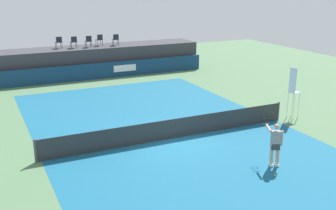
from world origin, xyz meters
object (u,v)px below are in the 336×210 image
object	(u,v)px
net_post_near	(35,151)
tennis_player	(275,143)
net_post_far	(278,111)
spectator_chair_left	(74,42)
spectator_chair_right	(99,39)
spectator_chair_far_left	(59,42)
spectator_chair_center	(88,41)
tennis_ball	(275,175)
spectator_chair_far_right	(116,39)
umpire_chair	(293,89)

from	to	relation	value
net_post_near	tennis_player	xyz separation A→B (m)	(8.52, -4.39, 0.46)
net_post_near	net_post_far	xyz separation A→B (m)	(12.40, 0.00, 0.00)
spectator_chair_left	spectator_chair_right	xyz separation A→B (m)	(2.11, 0.34, 0.00)
spectator_chair_right	net_post_near	world-z (taller)	spectator_chair_right
spectator_chair_far_left	spectator_chair_center	size ratio (longest dim) A/B	1.00
spectator_chair_far_left	tennis_ball	bearing A→B (deg)	-79.45
spectator_chair_left	spectator_chair_far_right	world-z (taller)	same
tennis_ball	spectator_chair_left	bearing A→B (deg)	97.80
spectator_chair_left	tennis_player	bearing A→B (deg)	-80.33
spectator_chair_right	tennis_player	distance (m)	19.99
spectator_chair_right	spectator_chair_far_right	bearing A→B (deg)	-17.52
spectator_chair_left	net_post_near	distance (m)	16.16
spectator_chair_far_left	tennis_ball	world-z (taller)	spectator_chair_far_left
spectator_chair_far_right	net_post_far	xyz separation A→B (m)	(3.88, -15.10, -2.19)
tennis_player	tennis_ball	world-z (taller)	tennis_player
umpire_chair	net_post_far	size ratio (longest dim) A/B	2.76
umpire_chair	net_post_near	world-z (taller)	umpire_chair
spectator_chair_far_left	spectator_chair_right	distance (m)	3.17
spectator_chair_left	spectator_chair_right	size ratio (longest dim) A/B	1.00
spectator_chair_left	spectator_chair_center	size ratio (longest dim) A/B	1.00
spectator_chair_far_left	net_post_far	xyz separation A→B (m)	(8.26, -15.47, -2.19)
umpire_chair	tennis_player	size ratio (longest dim) A/B	1.56
spectator_chair_left	tennis_ball	size ratio (longest dim) A/B	13.06
spectator_chair_left	umpire_chair	bearing A→B (deg)	-61.94
spectator_chair_left	spectator_chair_right	world-z (taller)	same
spectator_chair_center	tennis_player	xyz separation A→B (m)	(2.22, -19.42, -1.73)
spectator_chair_far_left	spectator_chair_far_right	distance (m)	4.40
spectator_chair_left	umpire_chair	distance (m)	17.21
spectator_chair_center	net_post_far	size ratio (longest dim) A/B	0.89
spectator_chair_right	spectator_chair_center	bearing A→B (deg)	-155.51
spectator_chair_left	spectator_chair_far_right	bearing A→B (deg)	-0.72
net_post_near	net_post_far	size ratio (longest dim) A/B	1.00
spectator_chair_left	spectator_chair_far_right	size ratio (longest dim) A/B	1.00
spectator_chair_center	net_post_far	xyz separation A→B (m)	(6.09, -15.03, -2.19)
spectator_chair_left	tennis_player	distance (m)	19.89
spectator_chair_center	net_post_far	world-z (taller)	spectator_chair_center
spectator_chair_far_left	net_post_near	world-z (taller)	spectator_chair_far_left
spectator_chair_right	net_post_near	xyz separation A→B (m)	(-7.31, -15.48, -2.19)
spectator_chair_far_left	spectator_chair_right	xyz separation A→B (m)	(3.17, 0.01, 0.00)
tennis_player	spectator_chair_far_left	bearing A→B (deg)	102.46
spectator_chair_left	spectator_chair_far_right	distance (m)	3.32
spectator_chair_right	net_post_far	world-z (taller)	spectator_chair_right
spectator_chair_far_right	tennis_ball	distance (m)	20.44
tennis_ball	spectator_chair_far_right	bearing A→B (deg)	88.47
spectator_chair_far_right	net_post_near	xyz separation A→B (m)	(-8.52, -15.10, -2.19)
spectator_chair_far_right	tennis_ball	world-z (taller)	spectator_chair_far_right
spectator_chair_right	tennis_player	bearing A→B (deg)	-86.50
spectator_chair_far_right	tennis_player	size ratio (longest dim) A/B	0.50
net_post_far	spectator_chair_right	bearing A→B (deg)	108.21
net_post_far	tennis_ball	xyz separation A→B (m)	(-4.42, -5.16, -0.46)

